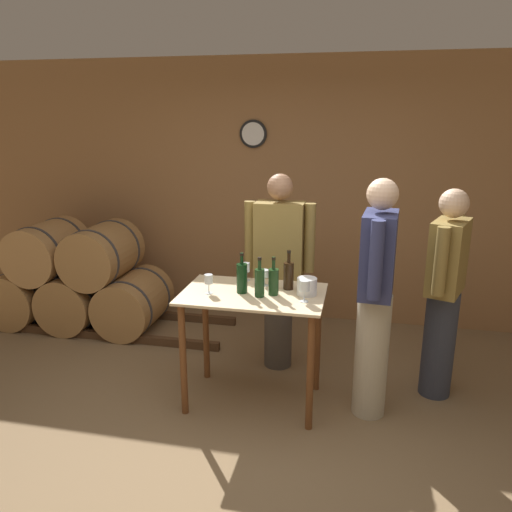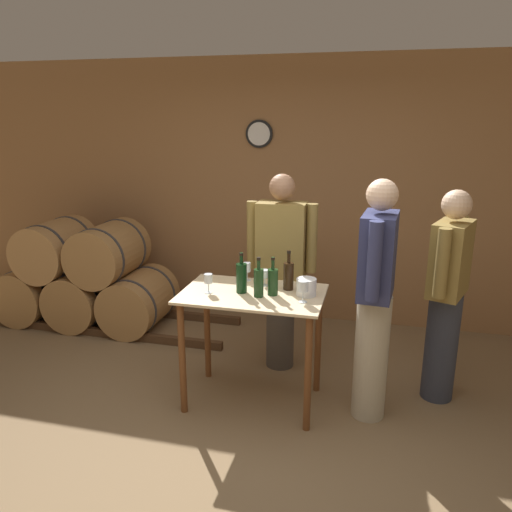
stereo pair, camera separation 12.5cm
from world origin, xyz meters
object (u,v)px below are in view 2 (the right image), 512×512
Objects in this scene: wine_bottle_far_left at (241,277)px; person_host at (447,293)px; ice_bucket at (306,287)px; person_visitor_with_scarf at (281,269)px; wine_glass_near_right at (265,274)px; wine_bottle_left at (258,282)px; wine_glass_far_side at (303,287)px; wine_glass_near_center at (247,268)px; wine_glass_near_left at (208,279)px; person_visitor_bearded at (375,297)px; wine_bottle_center at (273,281)px; wine_bottle_right at (288,275)px.

person_host is at bearing 16.00° from wine_bottle_far_left.
ice_bucket is 0.09× the size of person_visitor_with_scarf.
wine_glass_near_right is at bearing -170.03° from person_host.
wine_bottle_left is 1.86× the size of wine_glass_far_side.
wine_glass_near_center is at bearing -119.46° from person_visitor_with_scarf.
wine_glass_near_left is at bearing -170.10° from ice_bucket.
wine_bottle_left is 0.17× the size of person_visitor_bearded.
wine_bottle_far_left is 2.09× the size of ice_bucket.
wine_bottle_center reaches higher than wine_glass_far_side.
wine_bottle_right is at bearing 21.01° from wine_glass_near_left.
person_visitor_with_scarf reaches higher than ice_bucket.
ice_bucket is at bearing 11.95° from wine_bottle_center.
wine_glass_near_left is 0.08× the size of person_visitor_bearded.
person_visitor_with_scarf reaches higher than wine_bottle_left.
wine_glass_near_right is 0.87× the size of ice_bucket.
person_visitor_with_scarf is (0.20, 0.35, -0.10)m from wine_glass_near_center.
wine_glass_far_side is 0.10× the size of person_host.
wine_bottle_left is 0.33m from wine_glass_far_side.
wine_glass_near_center is (-0.17, 0.33, -0.01)m from wine_bottle_left.
wine_glass_near_center is at bearing 96.78° from wine_bottle_far_left.
wine_bottle_far_left is 0.18× the size of person_visitor_with_scarf.
wine_glass_near_center is 1.01m from person_visitor_bearded.
wine_bottle_far_left is 0.95m from person_visitor_bearded.
wine_bottle_left is 2.33× the size of wine_glass_near_right.
wine_glass_far_side is 1.13m from person_host.
wine_glass_near_center is 1.16× the size of wine_glass_near_right.
wine_glass_near_left reaches higher than wine_glass_near_right.
person_host is (1.14, 0.27, -0.14)m from wine_bottle_right.
wine_glass_far_side is (0.33, -0.27, 0.02)m from wine_glass_near_right.
wine_bottle_far_left is at bearing -164.00° from person_host.
person_host reaches higher than wine_bottle_far_left.
wine_glass_far_side is (0.50, -0.36, 0.01)m from wine_glass_near_center.
wine_glass_far_side is at bearing -58.14° from wine_bottle_right.
wine_glass_near_center is at bearing 117.39° from wine_bottle_left.
wine_glass_near_left is 1.76m from person_host.
person_visitor_with_scarf is at bearing 75.07° from wine_bottle_far_left.
wine_bottle_center reaches higher than ice_bucket.
wine_bottle_far_left reaches higher than wine_bottle_left.
person_visitor_bearded reaches higher than wine_glass_far_side.
person_visitor_with_scarf is (0.04, 0.44, -0.09)m from wine_glass_near_right.
wine_bottle_far_left reaches higher than wine_glass_near_left.
wine_glass_far_side is 0.09× the size of person_visitor_bearded.
wine_bottle_left is 2.03× the size of ice_bucket.
wine_bottle_right is 0.28m from wine_glass_far_side.
wine_bottle_center is 0.24m from ice_bucket.
person_visitor_bearded is (0.63, -0.10, -0.08)m from wine_bottle_right.
person_visitor_bearded reaches higher than ice_bucket.
person_visitor_bearded is (0.48, 0.13, -0.08)m from wine_glass_far_side.
wine_glass_near_center is at bearing 151.57° from wine_glass_near_right.
wine_bottle_left reaches higher than wine_glass_near_left.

